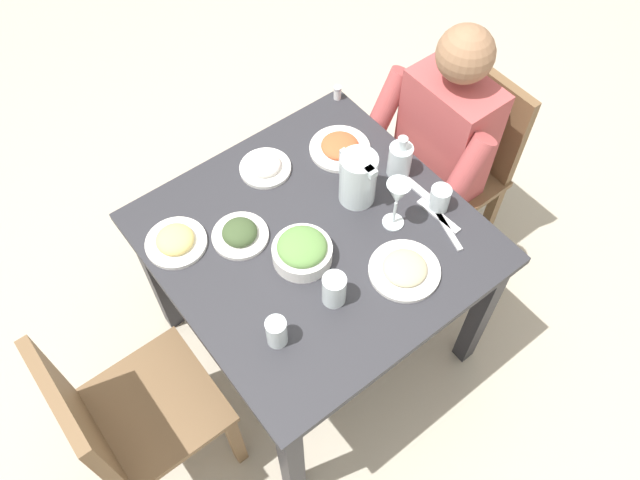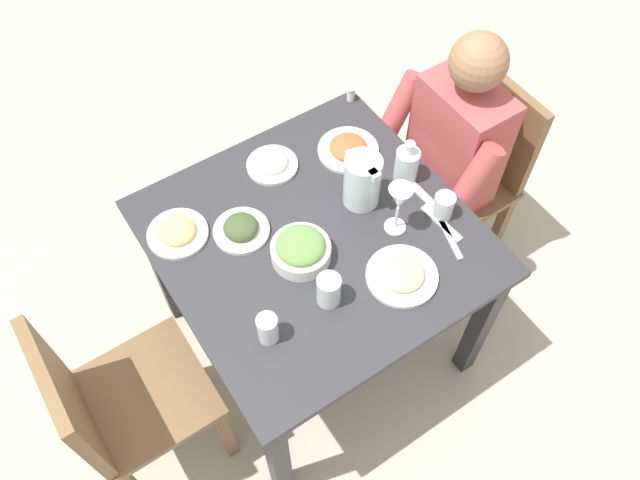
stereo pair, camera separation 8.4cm
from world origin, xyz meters
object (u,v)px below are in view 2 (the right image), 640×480
at_px(plate_yoghurt, 272,163).
at_px(water_glass_near_right, 444,206).
at_px(diner_near, 435,165).
at_px(water_glass_near_left, 268,328).
at_px(water_pitcher, 362,181).
at_px(salt_shaker, 351,94).
at_px(oil_carafe, 406,166).
at_px(plate_rice_curry, 348,148).
at_px(plate_beans, 402,275).
at_px(water_glass_far_left, 329,290).
at_px(wine_glass, 399,200).
at_px(plate_fries, 177,232).
at_px(chair_near, 470,168).
at_px(dining_table, 316,255).
at_px(salad_bowl, 301,249).
at_px(chair_far, 116,404).
at_px(plate_dolmas, 241,229).

height_order(plate_yoghurt, water_glass_near_right, water_glass_near_right).
xyz_separation_m(diner_near, water_glass_near_left, (-0.29, 0.87, 0.15)).
xyz_separation_m(water_pitcher, salt_shaker, (0.40, -0.24, -0.07)).
bearing_deg(oil_carafe, diner_near, -77.67).
xyz_separation_m(plate_rice_curry, oil_carafe, (-0.20, -0.09, 0.04)).
height_order(plate_beans, oil_carafe, oil_carafe).
height_order(water_glass_far_left, wine_glass, wine_glass).
bearing_deg(plate_fries, chair_near, -98.37).
xyz_separation_m(dining_table, salad_bowl, (-0.04, 0.08, 0.16)).
xyz_separation_m(water_pitcher, plate_beans, (-0.31, 0.07, -0.08)).
bearing_deg(plate_yoghurt, salad_bowl, 162.49).
bearing_deg(water_glass_near_left, diner_near, -71.31).
xyz_separation_m(plate_rice_curry, water_glass_far_left, (-0.45, 0.38, 0.04)).
xyz_separation_m(diner_near, plate_beans, (-0.35, 0.43, 0.11)).
bearing_deg(chair_far, water_pitcher, -84.99).
bearing_deg(chair_near, water_glass_near_right, 121.02).
height_order(plate_rice_curry, water_glass_near_right, water_glass_near_right).
height_order(salad_bowl, plate_fries, salad_bowl).
bearing_deg(salt_shaker, chair_near, -138.01).
bearing_deg(wine_glass, plate_yoghurt, 24.27).
xyz_separation_m(plate_fries, water_glass_near_left, (-0.46, -0.06, 0.03)).
relative_size(dining_table, wine_glass, 4.88).
bearing_deg(water_glass_near_left, dining_table, -54.24).
height_order(chair_near, salad_bowl, chair_near).
distance_m(water_pitcher, salad_bowl, 0.30).
bearing_deg(plate_dolmas, plate_rice_curry, -79.02).
xyz_separation_m(chair_far, salad_bowl, (0.00, -0.69, 0.29)).
height_order(chair_near, plate_beans, chair_near).
relative_size(plate_beans, wine_glass, 1.13).
xyz_separation_m(wine_glass, oil_carafe, (0.15, -0.15, -0.09)).
height_order(dining_table, plate_dolmas, plate_dolmas).
relative_size(water_glass_near_left, oil_carafe, 0.62).
distance_m(chair_near, plate_fries, 1.18).
bearing_deg(chair_near, dining_table, 95.59).
distance_m(plate_yoghurt, oil_carafe, 0.45).
bearing_deg(wine_glass, plate_fries, 59.00).
relative_size(water_pitcher, oil_carafe, 1.16).
bearing_deg(plate_beans, water_glass_far_left, 75.41).
xyz_separation_m(salad_bowl, salt_shaker, (0.48, -0.52, -0.01)).
bearing_deg(water_pitcher, diner_near, -84.43).
bearing_deg(plate_dolmas, water_glass_near_right, -117.28).
distance_m(plate_yoghurt, wine_glass, 0.49).
bearing_deg(plate_beans, plate_dolmas, 38.02).
height_order(water_pitcher, plate_dolmas, water_pitcher).
relative_size(plate_dolmas, water_glass_far_left, 1.63).
bearing_deg(water_glass_far_left, plate_fries, 30.60).
relative_size(chair_near, plate_beans, 3.96).
distance_m(dining_table, plate_beans, 0.33).
xyz_separation_m(plate_yoghurt, salt_shaker, (0.12, -0.41, 0.01)).
height_order(water_glass_near_left, water_glass_far_left, water_glass_far_left).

